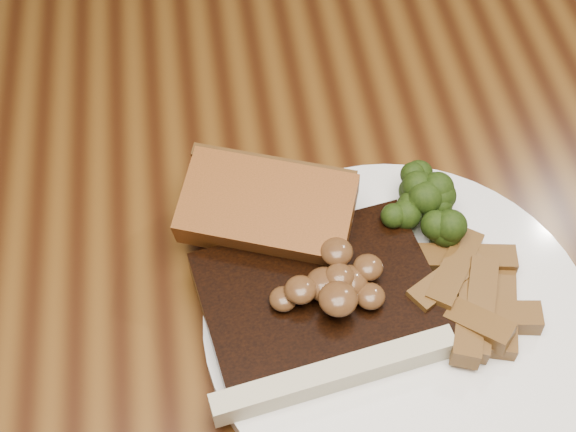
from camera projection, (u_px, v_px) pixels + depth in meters
name	position (u px, v px, depth m)	size (l,w,h in m)	color
dining_table	(305.00, 305.00, 0.68)	(1.60, 0.90, 0.75)	#553311
plate	(398.00, 322.00, 0.56)	(0.27, 0.27, 0.01)	white
steak	(321.00, 304.00, 0.55)	(0.16, 0.12, 0.02)	black
steak_bone	(334.00, 378.00, 0.52)	(0.16, 0.02, 0.02)	#B9B18F
mushroom_pile	(332.00, 287.00, 0.53)	(0.07, 0.07, 0.03)	#53341A
garlic_bread	(268.00, 225.00, 0.59)	(0.12, 0.07, 0.03)	brown
potato_wedges	(468.00, 283.00, 0.56)	(0.09, 0.09, 0.02)	brown
broccoli_cluster	(426.00, 202.00, 0.59)	(0.07, 0.07, 0.04)	#22350C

